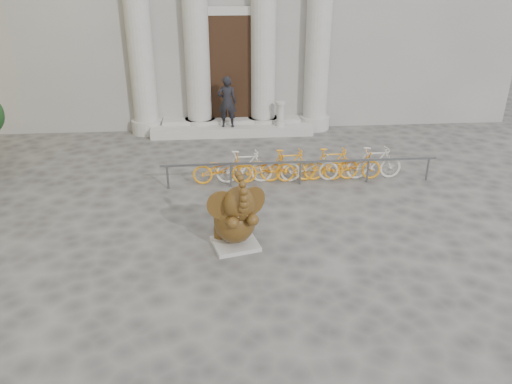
{
  "coord_description": "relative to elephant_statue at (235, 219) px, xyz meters",
  "views": [
    {
      "loc": [
        -0.57,
        -8.7,
        5.9
      ],
      "look_at": [
        0.27,
        1.66,
        1.1
      ],
      "focal_mm": 35.0,
      "sensor_mm": 36.0,
      "label": 1
    }
  ],
  "objects": [
    {
      "name": "elephant_statue",
      "position": [
        0.0,
        0.0,
        0.0
      ],
      "size": [
        1.29,
        1.55,
        1.97
      ],
      "rotation": [
        0.0,
        0.0,
        0.24
      ],
      "color": "#A8A59E",
      "rests_on": "ground"
    },
    {
      "name": "ground",
      "position": [
        0.23,
        -1.12,
        -0.72
      ],
      "size": [
        80.0,
        80.0,
        0.0
      ],
      "primitive_type": "plane",
      "color": "#474442",
      "rests_on": "ground"
    },
    {
      "name": "balustrade_post",
      "position": [
        2.01,
        7.98,
        0.06
      ],
      "size": [
        0.37,
        0.37,
        0.9
      ],
      "color": "#A8A59E",
      "rests_on": "entrance_steps"
    },
    {
      "name": "entrance_steps",
      "position": [
        0.23,
        8.28,
        -0.54
      ],
      "size": [
        6.0,
        1.2,
        0.36
      ],
      "primitive_type": "cube",
      "color": "#A8A59E",
      "rests_on": "ground"
    },
    {
      "name": "pedestrian",
      "position": [
        0.06,
        8.0,
        0.57
      ],
      "size": [
        0.7,
        0.48,
        1.86
      ],
      "primitive_type": "imported",
      "rotation": [
        0.0,
        0.0,
        3.09
      ],
      "color": "black",
      "rests_on": "entrance_steps"
    },
    {
      "name": "bike_rack",
      "position": [
        2.0,
        3.61,
        -0.22
      ],
      "size": [
        8.0,
        0.53,
        1.0
      ],
      "color": "slate",
      "rests_on": "ground"
    }
  ]
}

